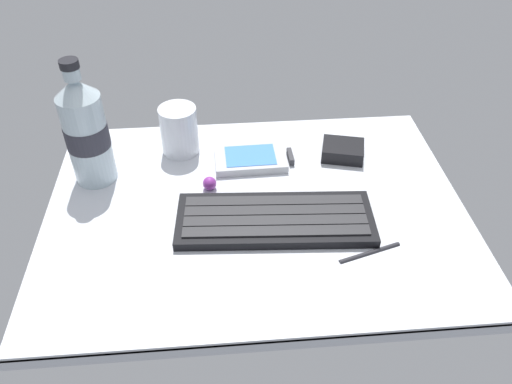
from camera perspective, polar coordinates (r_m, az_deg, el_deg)
The scene contains 8 objects.
ground_plane at distance 79.62cm, azimuth 0.01°, elevation -2.30°, with size 64.00×48.00×2.80cm.
keyboard at distance 75.97cm, azimuth 2.12°, elevation -3.02°, with size 29.64×12.81×1.70cm.
handheld_device at distance 87.62cm, azimuth -0.20°, elevation 3.72°, with size 12.93×7.88×1.50cm.
juice_cup at distance 89.56cm, azimuth -8.50°, elevation 6.61°, with size 6.40×6.40×8.50cm.
water_bottle at distance 83.67cm, azimuth -18.32°, elevation 6.41°, with size 6.73×6.73×20.80cm.
charger_block at distance 89.99cm, azimuth 9.59°, elevation 4.56°, with size 7.00×5.60×2.40cm, color black.
trackball_mouse at distance 82.09cm, azimuth -5.17°, elevation 0.96°, with size 2.20×2.20×2.20cm, color purple.
stylus_pen at distance 73.66cm, azimuth 12.52°, elevation -6.45°, with size 0.70×0.70×9.50cm, color #26262B.
Camera 1 is at (-4.96, -58.82, 52.70)cm, focal length 36.09 mm.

